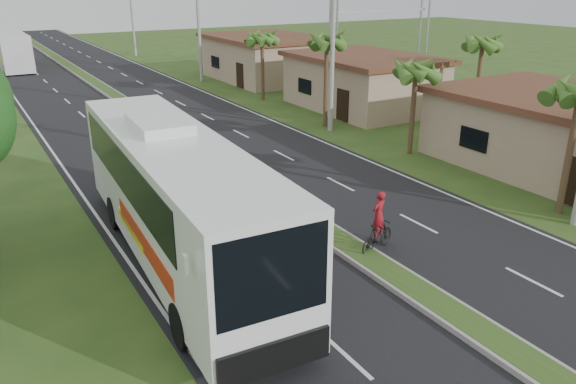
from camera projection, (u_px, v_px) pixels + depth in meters
ground at (450, 315)px, 15.34m from camera, size 180.00×180.00×0.00m
road_asphalt at (185, 142)px, 31.38m from camera, size 14.00×160.00×0.02m
median_strip at (185, 141)px, 31.35m from camera, size 1.20×160.00×0.18m
lane_edge_left at (59, 161)px, 28.19m from camera, size 0.12×160.00×0.01m
lane_edge_right at (288, 127)px, 34.59m from camera, size 0.12×160.00×0.01m
shop_near at (574, 134)px, 26.20m from camera, size 8.60×12.60×3.52m
shop_mid at (363, 82)px, 39.01m from camera, size 7.60×10.60×3.67m
shop_far at (266, 57)px, 50.22m from camera, size 8.60×11.60×3.82m
palm_verge_b at (416, 69)px, 27.89m from camera, size 2.40×2.40×5.05m
palm_verge_c at (327, 41)px, 32.95m from camera, size 2.40×2.40×5.85m
palm_verge_d at (262, 38)px, 40.62m from camera, size 2.40×2.40×5.25m
palm_behind_shop at (483, 43)px, 33.96m from camera, size 2.40×2.40×5.65m
utility_pole_b at (333, 23)px, 31.58m from camera, size 3.20×0.28×12.00m
utility_pole_c at (198, 14)px, 47.86m from camera, size 1.60×0.28×11.00m
utility_pole_d at (131, 7)px, 64.00m from camera, size 1.60×0.28×10.50m
billboard_lattice at (382, 0)px, 47.47m from camera, size 10.18×1.18×12.07m
coach_bus_main at (175, 190)px, 17.45m from camera, size 3.64×13.91×4.45m
coach_bus_far at (10, 47)px, 56.59m from camera, size 2.76×12.20×3.55m
motorcyclist at (378, 230)px, 18.69m from camera, size 1.81×0.99×2.15m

